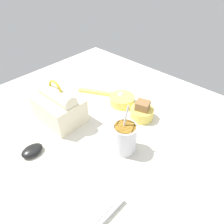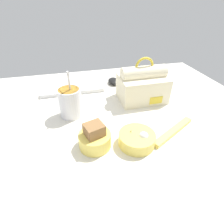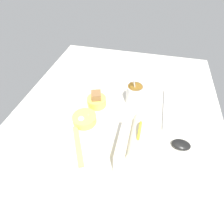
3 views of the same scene
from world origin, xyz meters
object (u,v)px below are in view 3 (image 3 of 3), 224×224
bento_bowl_sandwich (97,100)px  computer_mouse (181,145)px  soup_cup (134,94)px  bento_bowl_snacks (85,119)px  chopstick_case (78,145)px  keyboard (176,110)px  lunch_bag (137,145)px

bento_bowl_sandwich → computer_mouse: (17.58, 44.67, -1.82)cm
soup_cup → computer_mouse: bearing=46.2°
bento_bowl_snacks → computer_mouse: 47.19cm
bento_bowl_snacks → chopstick_case: size_ratio=0.60×
keyboard → lunch_bag: bearing=-29.6°
keyboard → computer_mouse: 22.69cm
lunch_bag → computer_mouse: bearing=113.5°
bento_bowl_sandwich → bento_bowl_snacks: (13.44, -2.33, -1.02)cm
lunch_bag → soup_cup: 32.90cm
lunch_bag → bento_bowl_sandwich: bearing=-135.9°
bento_bowl_sandwich → chopstick_case: bearing=-0.9°
lunch_bag → chopstick_case: 26.49cm
keyboard → lunch_bag: lunch_bag is taller
soup_cup → bento_bowl_sandwich: size_ratio=1.88×
soup_cup → bento_bowl_snacks: (19.83, -22.00, -3.88)cm
chopstick_case → keyboard: bearing=127.5°
bento_bowl_sandwich → computer_mouse: bento_bowl_sandwich is taller
bento_bowl_sandwich → chopstick_case: size_ratio=0.52×
lunch_bag → bento_bowl_snacks: lunch_bag is taller
lunch_bag → soup_cup: (-32.41, -5.57, -0.92)cm
lunch_bag → soup_cup: size_ratio=1.06×
bento_bowl_sandwich → computer_mouse: size_ratio=1.25×
keyboard → chopstick_case: 54.58cm
bento_bowl_sandwich → soup_cup: bearing=108.0°
soup_cup → bento_bowl_snacks: size_ratio=1.63×
keyboard → computer_mouse: (22.62, 1.77, 0.41)cm
soup_cup → bento_bowl_sandwich: bearing=-72.0°
keyboard → bento_bowl_snacks: 48.88cm
keyboard → chopstick_case: (33.20, -43.32, -0.22)cm
keyboard → soup_cup: soup_cup is taller
keyboard → bento_bowl_snacks: bearing=-67.8°
lunch_bag → chopstick_case: lunch_bag is taller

